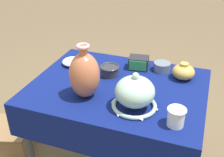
{
  "coord_description": "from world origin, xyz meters",
  "views": [
    {
      "loc": [
        0.45,
        -1.37,
        1.61
      ],
      "look_at": [
        0.01,
        -0.13,
        0.87
      ],
      "focal_mm": 45.0,
      "sensor_mm": 36.0,
      "label": 1
    }
  ],
  "objects_px": {
    "mosaic_tile_box": "(139,63)",
    "cup_wide_ivory": "(176,116)",
    "cup_wide_charcoal": "(110,70)",
    "bowl_shallow_porcelain": "(73,62)",
    "vase_tall_bulbous": "(84,75)",
    "vase_dome_bell": "(135,94)",
    "pot_squat_slate": "(162,67)",
    "wooden_crate": "(6,137)",
    "jar_round_ochre": "(183,72)"
  },
  "relations": [
    {
      "from": "bowl_shallow_porcelain",
      "to": "pot_squat_slate",
      "type": "relative_size",
      "value": 1.31
    },
    {
      "from": "vase_tall_bulbous",
      "to": "cup_wide_ivory",
      "type": "height_order",
      "value": "vase_tall_bulbous"
    },
    {
      "from": "cup_wide_charcoal",
      "to": "bowl_shallow_porcelain",
      "type": "distance_m",
      "value": 0.29
    },
    {
      "from": "vase_tall_bulbous",
      "to": "vase_dome_bell",
      "type": "distance_m",
      "value": 0.29
    },
    {
      "from": "pot_squat_slate",
      "to": "vase_dome_bell",
      "type": "bearing_deg",
      "value": -96.89
    },
    {
      "from": "vase_tall_bulbous",
      "to": "cup_wide_ivory",
      "type": "distance_m",
      "value": 0.53
    },
    {
      "from": "vase_tall_bulbous",
      "to": "cup_wide_charcoal",
      "type": "bearing_deg",
      "value": 80.86
    },
    {
      "from": "jar_round_ochre",
      "to": "cup_wide_ivory",
      "type": "bearing_deg",
      "value": -86.82
    },
    {
      "from": "pot_squat_slate",
      "to": "cup_wide_charcoal",
      "type": "bearing_deg",
      "value": -149.48
    },
    {
      "from": "bowl_shallow_porcelain",
      "to": "wooden_crate",
      "type": "xyz_separation_m",
      "value": [
        -0.52,
        -0.21,
        -0.65
      ]
    },
    {
      "from": "jar_round_ochre",
      "to": "pot_squat_slate",
      "type": "relative_size",
      "value": 1.26
    },
    {
      "from": "pot_squat_slate",
      "to": "wooden_crate",
      "type": "relative_size",
      "value": 0.23
    },
    {
      "from": "jar_round_ochre",
      "to": "bowl_shallow_porcelain",
      "type": "xyz_separation_m",
      "value": [
        -0.73,
        -0.06,
        -0.03
      ]
    },
    {
      "from": "pot_squat_slate",
      "to": "wooden_crate",
      "type": "distance_m",
      "value": 1.33
    },
    {
      "from": "cup_wide_charcoal",
      "to": "pot_squat_slate",
      "type": "distance_m",
      "value": 0.35
    },
    {
      "from": "vase_dome_bell",
      "to": "cup_wide_ivory",
      "type": "height_order",
      "value": "vase_dome_bell"
    },
    {
      "from": "vase_tall_bulbous",
      "to": "vase_dome_bell",
      "type": "height_order",
      "value": "vase_tall_bulbous"
    },
    {
      "from": "jar_round_ochre",
      "to": "cup_wide_ivory",
      "type": "distance_m",
      "value": 0.48
    },
    {
      "from": "vase_dome_bell",
      "to": "wooden_crate",
      "type": "bearing_deg",
      "value": 172.97
    },
    {
      "from": "cup_wide_ivory",
      "to": "bowl_shallow_porcelain",
      "type": "distance_m",
      "value": 0.87
    },
    {
      "from": "bowl_shallow_porcelain",
      "to": "jar_round_ochre",
      "type": "bearing_deg",
      "value": 4.51
    },
    {
      "from": "vase_tall_bulbous",
      "to": "wooden_crate",
      "type": "xyz_separation_m",
      "value": [
        -0.77,
        0.12,
        -0.76
      ]
    },
    {
      "from": "vase_dome_bell",
      "to": "mosaic_tile_box",
      "type": "height_order",
      "value": "vase_dome_bell"
    },
    {
      "from": "bowl_shallow_porcelain",
      "to": "vase_tall_bulbous",
      "type": "bearing_deg",
      "value": -53.31
    },
    {
      "from": "vase_tall_bulbous",
      "to": "jar_round_ochre",
      "type": "relative_size",
      "value": 2.24
    },
    {
      "from": "vase_dome_bell",
      "to": "mosaic_tile_box",
      "type": "distance_m",
      "value": 0.46
    },
    {
      "from": "vase_dome_bell",
      "to": "jar_round_ochre",
      "type": "relative_size",
      "value": 1.82
    },
    {
      "from": "mosaic_tile_box",
      "to": "cup_wide_ivory",
      "type": "xyz_separation_m",
      "value": [
        0.32,
        -0.52,
        0.01
      ]
    },
    {
      "from": "vase_dome_bell",
      "to": "mosaic_tile_box",
      "type": "bearing_deg",
      "value": 102.37
    },
    {
      "from": "vase_dome_bell",
      "to": "wooden_crate",
      "type": "height_order",
      "value": "vase_dome_bell"
    },
    {
      "from": "cup_wide_charcoal",
      "to": "wooden_crate",
      "type": "bearing_deg",
      "value": -169.07
    },
    {
      "from": "mosaic_tile_box",
      "to": "pot_squat_slate",
      "type": "height_order",
      "value": "mosaic_tile_box"
    },
    {
      "from": "mosaic_tile_box",
      "to": "pot_squat_slate",
      "type": "bearing_deg",
      "value": 0.59
    },
    {
      "from": "jar_round_ochre",
      "to": "pot_squat_slate",
      "type": "xyz_separation_m",
      "value": [
        -0.14,
        0.06,
        -0.02
      ]
    },
    {
      "from": "vase_tall_bulbous",
      "to": "vase_dome_bell",
      "type": "relative_size",
      "value": 1.23
    },
    {
      "from": "vase_dome_bell",
      "to": "bowl_shallow_porcelain",
      "type": "height_order",
      "value": "vase_dome_bell"
    },
    {
      "from": "vase_tall_bulbous",
      "to": "cup_wide_charcoal",
      "type": "height_order",
      "value": "vase_tall_bulbous"
    },
    {
      "from": "vase_dome_bell",
      "to": "bowl_shallow_porcelain",
      "type": "xyz_separation_m",
      "value": [
        -0.53,
        0.34,
        -0.06
      ]
    },
    {
      "from": "mosaic_tile_box",
      "to": "cup_wide_charcoal",
      "type": "relative_size",
      "value": 1.11
    },
    {
      "from": "vase_tall_bulbous",
      "to": "cup_wide_ivory",
      "type": "relative_size",
      "value": 3.22
    },
    {
      "from": "wooden_crate",
      "to": "cup_wide_ivory",
      "type": "bearing_deg",
      "value": -26.34
    },
    {
      "from": "cup_wide_charcoal",
      "to": "jar_round_ochre",
      "type": "height_order",
      "value": "jar_round_ochre"
    },
    {
      "from": "cup_wide_charcoal",
      "to": "pot_squat_slate",
      "type": "xyz_separation_m",
      "value": [
        0.3,
        0.18,
        -0.01
      ]
    },
    {
      "from": "vase_dome_bell",
      "to": "cup_wide_charcoal",
      "type": "relative_size",
      "value": 2.02
    },
    {
      "from": "jar_round_ochre",
      "to": "wooden_crate",
      "type": "bearing_deg",
      "value": -167.84
    },
    {
      "from": "jar_round_ochre",
      "to": "mosaic_tile_box",
      "type": "bearing_deg",
      "value": 171.95
    },
    {
      "from": "mosaic_tile_box",
      "to": "cup_wide_charcoal",
      "type": "height_order",
      "value": "mosaic_tile_box"
    },
    {
      "from": "pot_squat_slate",
      "to": "mosaic_tile_box",
      "type": "bearing_deg",
      "value": -172.17
    },
    {
      "from": "mosaic_tile_box",
      "to": "vase_dome_bell",
      "type": "bearing_deg",
      "value": -84.87
    },
    {
      "from": "mosaic_tile_box",
      "to": "bowl_shallow_porcelain",
      "type": "height_order",
      "value": "mosaic_tile_box"
    }
  ]
}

